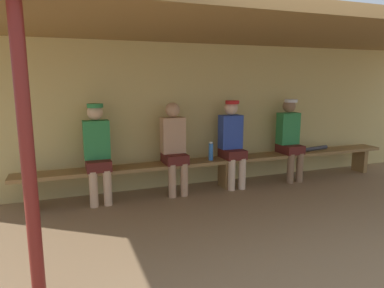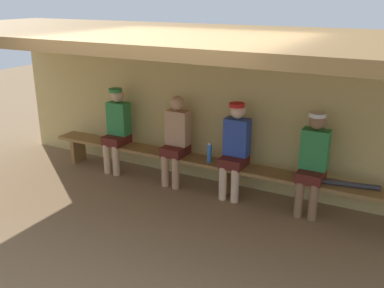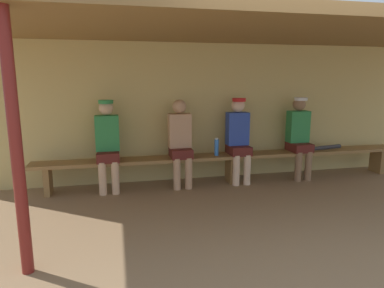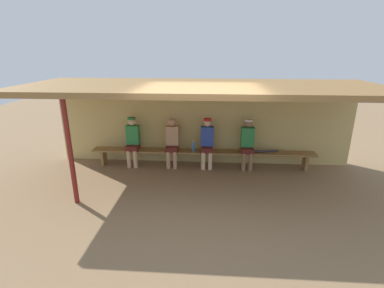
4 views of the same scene
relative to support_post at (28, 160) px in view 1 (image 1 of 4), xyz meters
name	(u,v)px [view 1 (image 1 of 4)]	position (x,y,z in m)	size (l,w,h in m)	color
ground_plane	(282,225)	(2.56, 0.55, -1.10)	(24.00, 24.00, 0.00)	#8C6D4C
back_wall	(213,114)	(2.56, 2.55, 0.00)	(8.00, 0.20, 2.20)	tan
dugout_roof	(257,30)	(2.56, 1.25, 1.16)	(8.00, 2.80, 0.12)	olive
support_post	(28,160)	(0.00, 0.00, 0.00)	(0.10, 0.10, 2.20)	maroon
bench	(224,163)	(2.56, 2.10, -0.71)	(6.00, 0.36, 0.46)	olive
player_rightmost	(174,145)	(1.75, 2.10, -0.37)	(0.34, 0.42, 1.34)	#591E19
player_shirtless_tan	(97,149)	(0.67, 2.10, -0.35)	(0.34, 0.42, 1.34)	#591E19
player_in_red	(232,140)	(2.69, 2.10, -0.35)	(0.34, 0.42, 1.34)	#591E19
player_with_sunglasses	(290,136)	(3.75, 2.10, -0.35)	(0.34, 0.42, 1.34)	#591E19
water_bottle_clear	(211,151)	(2.31, 2.06, -0.51)	(0.07, 0.07, 0.28)	blue
baseball_bat	(310,149)	(4.18, 2.10, -0.61)	(0.07, 0.07, 0.81)	#333338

